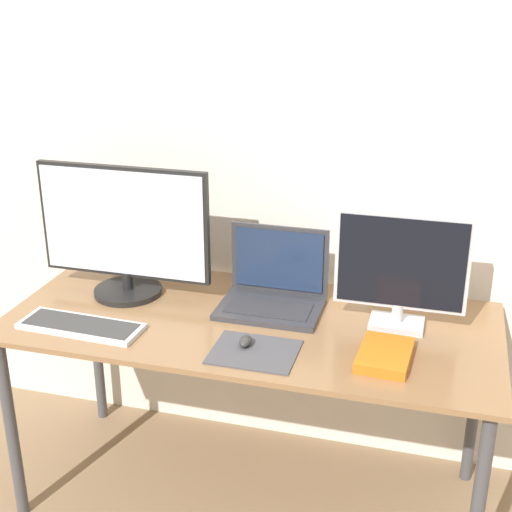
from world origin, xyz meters
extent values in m
cube|color=silver|center=(0.00, 0.77, 1.25)|extent=(7.00, 0.05, 2.50)
cube|color=olive|center=(0.00, 0.35, 0.69)|extent=(1.59, 0.70, 0.02)
cylinder|color=#47474C|center=(-0.74, 0.05, 0.34)|extent=(0.04, 0.04, 0.69)
cylinder|color=#47474C|center=(-0.74, 0.65, 0.34)|extent=(0.04, 0.04, 0.69)
cylinder|color=#47474C|center=(0.74, 0.65, 0.34)|extent=(0.04, 0.04, 0.69)
cylinder|color=black|center=(-0.47, 0.43, 0.71)|extent=(0.24, 0.24, 0.02)
cylinder|color=black|center=(-0.47, 0.43, 0.75)|extent=(0.04, 0.04, 0.06)
cube|color=black|center=(-0.47, 0.44, 0.97)|extent=(0.61, 0.02, 0.39)
cube|color=silver|center=(-0.47, 0.42, 0.97)|extent=(0.58, 0.01, 0.37)
cube|color=silver|center=(0.46, 0.43, 0.71)|extent=(0.17, 0.12, 0.02)
cylinder|color=silver|center=(0.46, 0.43, 0.75)|extent=(0.04, 0.04, 0.06)
cube|color=silver|center=(0.46, 0.44, 0.93)|extent=(0.41, 0.02, 0.31)
cube|color=black|center=(0.46, 0.42, 0.93)|extent=(0.39, 0.01, 0.29)
cube|color=#333338|center=(0.04, 0.43, 0.71)|extent=(0.34, 0.24, 0.02)
cube|color=#2D2D33|center=(0.04, 0.41, 0.72)|extent=(0.28, 0.13, 0.00)
cube|color=#333338|center=(0.04, 0.56, 0.84)|extent=(0.34, 0.01, 0.24)
cube|color=#1E2D4C|center=(0.04, 0.55, 0.84)|extent=(0.30, 0.00, 0.21)
cube|color=silver|center=(-0.50, 0.15, 0.71)|extent=(0.40, 0.15, 0.02)
cube|color=#383838|center=(-0.50, 0.15, 0.72)|extent=(0.37, 0.13, 0.00)
cube|color=#47474C|center=(0.07, 0.15, 0.71)|extent=(0.25, 0.21, 0.00)
ellipsoid|color=#333333|center=(0.03, 0.17, 0.72)|extent=(0.04, 0.06, 0.03)
cube|color=orange|center=(0.45, 0.21, 0.72)|extent=(0.16, 0.22, 0.03)
cube|color=white|center=(0.45, 0.21, 0.72)|extent=(0.15, 0.22, 0.03)
camera|label=1|loc=(0.57, -1.64, 1.76)|focal=50.00mm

